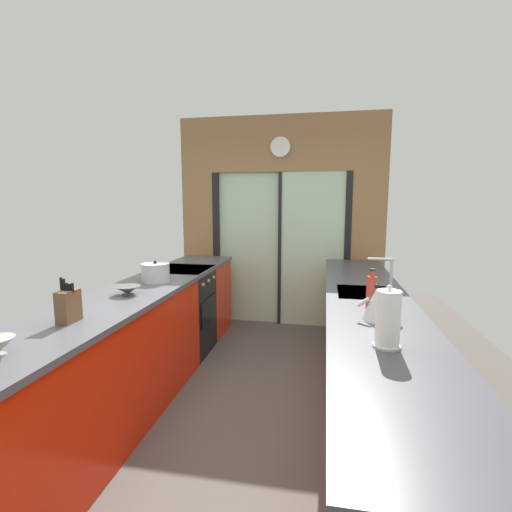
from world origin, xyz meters
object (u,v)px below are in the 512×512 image
object	(u,v)px
soap_bottle	(371,292)
kettle	(376,304)
paper_towel_roll	(388,319)
stock_pot	(156,272)
knife_block	(68,306)
oven_range	(183,311)
mixing_bowl_far	(128,290)

from	to	relation	value
soap_bottle	kettle	bearing A→B (deg)	-89.42
paper_towel_roll	stock_pot	bearing A→B (deg)	146.31
knife_block	stock_pot	bearing A→B (deg)	89.99
oven_range	knife_block	xyz separation A→B (m)	(0.02, -1.78, 0.56)
kettle	mixing_bowl_far	bearing A→B (deg)	170.99
paper_towel_roll	kettle	bearing A→B (deg)	89.68
knife_block	kettle	distance (m)	1.82
stock_pot	paper_towel_roll	bearing A→B (deg)	-33.69
knife_block	soap_bottle	xyz separation A→B (m)	(1.78, 0.61, 0.02)
paper_towel_roll	knife_block	bearing A→B (deg)	178.39
kettle	soap_bottle	size ratio (longest dim) A/B	0.93
mixing_bowl_far	stock_pot	size ratio (longest dim) A/B	0.78
mixing_bowl_far	kettle	bearing A→B (deg)	-9.01
mixing_bowl_far	soap_bottle	world-z (taller)	soap_bottle
mixing_bowl_far	stock_pot	world-z (taller)	stock_pot
oven_range	kettle	distance (m)	2.35
oven_range	kettle	size ratio (longest dim) A/B	3.68
soap_bottle	knife_block	bearing A→B (deg)	-161.00
kettle	soap_bottle	world-z (taller)	soap_bottle
mixing_bowl_far	paper_towel_roll	size ratio (longest dim) A/B	0.63
mixing_bowl_far	kettle	world-z (taller)	kettle
oven_range	knife_block	size ratio (longest dim) A/B	3.44
oven_range	soap_bottle	distance (m)	2.22
knife_block	soap_bottle	size ratio (longest dim) A/B	0.99
soap_bottle	paper_towel_roll	size ratio (longest dim) A/B	0.87
stock_pot	kettle	distance (m)	1.94
oven_range	knife_block	bearing A→B (deg)	-89.41
kettle	paper_towel_roll	world-z (taller)	paper_towel_roll
oven_range	paper_towel_roll	size ratio (longest dim) A/B	2.95
knife_block	stock_pot	world-z (taller)	knife_block
mixing_bowl_far	soap_bottle	size ratio (longest dim) A/B	0.73
knife_block	soap_bottle	distance (m)	1.88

